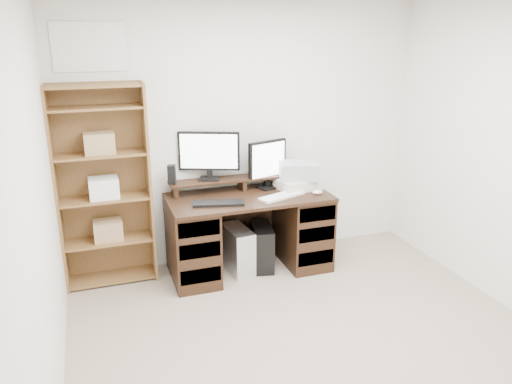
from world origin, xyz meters
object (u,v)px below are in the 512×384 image
printer (298,184)px  tower_silver (238,249)px  monitor_wide (209,153)px  bookshelf (104,185)px  monitor_small (267,162)px  desk (249,231)px  tower_black (262,246)px

printer → tower_silver: size_ratio=0.92×
monitor_wide → bookshelf: size_ratio=0.30×
monitor_wide → bookshelf: 0.99m
tower_silver → bookshelf: bearing=163.7°
monitor_small → bookshelf: 1.52m
monitor_small → tower_silver: monitor_small is taller
monitor_small → desk: bearing=-162.1°
desk → monitor_wide: 0.83m
tower_silver → printer: bearing=-2.7°
tower_silver → monitor_wide: bearing=123.2°
tower_black → monitor_wide: bearing=163.0°
monitor_wide → tower_silver: monitor_wide is taller
tower_black → bookshelf: bookshelf is taller
monitor_small → printer: bearing=-43.1°
monitor_wide → tower_silver: 0.96m
desk → monitor_wide: monitor_wide is taller
tower_black → tower_silver: bearing=-169.7°
monitor_wide → desk: bearing=-17.6°
desk → tower_black: desk is taller
desk → printer: (0.52, 0.05, 0.41)m
desk → tower_silver: bearing=176.1°
monitor_wide → printer: bearing=7.6°
monitor_small → tower_silver: 0.88m
tower_silver → tower_black: tower_silver is taller
printer → tower_black: bearing=177.9°
tower_black → bookshelf: 1.59m
monitor_small → tower_black: 0.82m
bookshelf → tower_black: bearing=-8.5°
printer → monitor_wide: bearing=157.8°
bookshelf → monitor_small: bearing=-1.4°
desk → tower_silver: desk is taller
monitor_wide → tower_black: size_ratio=1.21×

